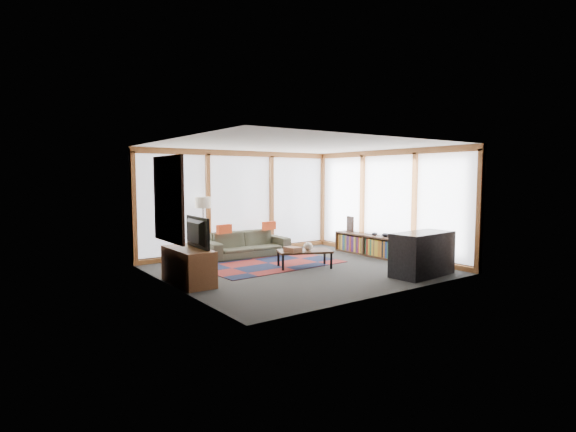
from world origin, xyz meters
TOP-DOWN VIEW (x-y plane):
  - ground at (0.00, 0.00)m, footprint 5.50×5.50m
  - room_envelope at (0.49, 0.56)m, footprint 5.52×5.02m
  - rug at (-0.20, 0.89)m, footprint 3.14×2.10m
  - sofa at (-0.14, 1.95)m, footprint 2.13×0.91m
  - pillow_left at (-0.75, 1.94)m, footprint 0.40×0.18m
  - pillow_right at (0.53, 1.95)m, footprint 0.39×0.16m
  - floor_lamp at (-1.14, 2.24)m, footprint 0.37×0.37m
  - coffee_table at (0.19, 0.05)m, footprint 1.26×0.96m
  - book_stack at (-0.15, 0.02)m, footprint 0.29×0.35m
  - vase at (0.26, 0.03)m, footprint 0.23×0.23m
  - bookshelf at (2.43, 0.36)m, footprint 0.37×2.04m
  - bowl_a at (2.48, -0.16)m, footprint 0.20×0.20m
  - bowl_b at (2.46, 0.17)m, footprint 0.18×0.18m
  - shelf_picture at (2.52, 1.10)m, footprint 0.11×0.31m
  - tv_console at (-2.43, 0.14)m, footprint 0.54×1.30m
  - television at (-2.34, 0.12)m, footprint 0.18×1.00m
  - bar_counter at (1.61, -1.91)m, footprint 1.40×0.74m

SIDE VIEW (x-z plane):
  - ground at x=0.00m, z-range 0.00..0.00m
  - rug at x=-0.20m, z-range 0.00..0.01m
  - coffee_table at x=0.19m, z-range 0.00..0.38m
  - bookshelf at x=2.43m, z-range 0.00..0.51m
  - sofa at x=-0.14m, z-range 0.00..0.61m
  - tv_console at x=-2.43m, z-range 0.00..0.65m
  - book_stack at x=-0.15m, z-range 0.38..0.48m
  - bar_counter at x=1.61m, z-range 0.00..0.86m
  - vase at x=0.26m, z-range 0.38..0.55m
  - bowl_b at x=2.46m, z-range 0.51..0.59m
  - bowl_a at x=2.48m, z-range 0.51..0.61m
  - shelf_picture at x=2.52m, z-range 0.51..0.91m
  - pillow_right at x=0.53m, z-range 0.61..0.82m
  - pillow_left at x=-0.75m, z-range 0.61..0.83m
  - floor_lamp at x=-1.14m, z-range 0.00..1.48m
  - television at x=-2.34m, z-range 0.65..1.22m
  - room_envelope at x=0.49m, z-range 0.23..2.85m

